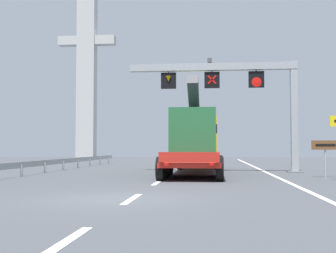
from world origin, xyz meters
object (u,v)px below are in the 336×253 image
object	(u,v)px
overhead_lane_gantry	(235,85)
tourist_info_sign_brown	(325,149)
bridge_pylon_distant	(87,61)
heavy_haul_truck_red	(196,140)

from	to	relation	value
overhead_lane_gantry	tourist_info_sign_brown	xyz separation A→B (m)	(4.26, -4.45, -4.00)
bridge_pylon_distant	heavy_haul_truck_red	bearing A→B (deg)	-65.00
tourist_info_sign_brown	bridge_pylon_distant	world-z (taller)	bridge_pylon_distant
tourist_info_sign_brown	bridge_pylon_distant	distance (m)	52.73
overhead_lane_gantry	tourist_info_sign_brown	bearing A→B (deg)	-46.27
tourist_info_sign_brown	bridge_pylon_distant	xyz separation A→B (m)	(-25.27, 44.19, 13.74)
heavy_haul_truck_red	bridge_pylon_distant	world-z (taller)	bridge_pylon_distant
heavy_haul_truck_red	bridge_pylon_distant	distance (m)	45.92
overhead_lane_gantry	heavy_haul_truck_red	size ratio (longest dim) A/B	0.75
overhead_lane_gantry	heavy_haul_truck_red	distance (m)	4.20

